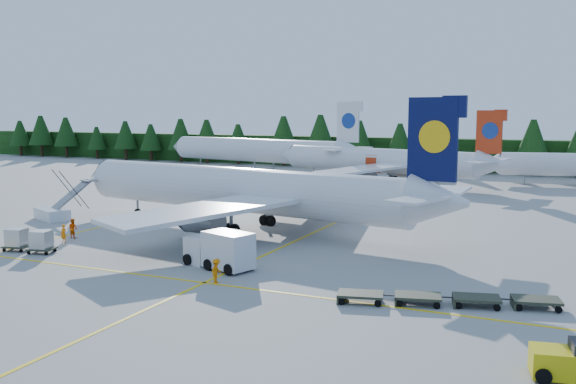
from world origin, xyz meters
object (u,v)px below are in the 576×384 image
at_px(airliner_red, 374,161).
at_px(airstairs, 55,211).
at_px(airliner_navy, 231,190).
at_px(service_truck, 218,249).
at_px(baggage_tug, 569,361).

distance_m(airliner_red, airstairs, 51.49).
bearing_deg(airstairs, airliner_navy, 34.37).
relative_size(service_truck, baggage_tug, 1.88).
height_order(airliner_red, service_truck, airliner_red).
distance_m(service_truck, baggage_tug, 25.70).
bearing_deg(airstairs, airliner_red, 91.44).
bearing_deg(airliner_red, airliner_navy, -76.53).
relative_size(airliner_red, baggage_tug, 11.95).
distance_m(airliner_navy, service_truck, 16.12).
bearing_deg(service_truck, airliner_navy, 134.11).
xyz_separation_m(airliner_navy, airstairs, (-19.14, -3.33, -2.84)).
distance_m(airliner_navy, baggage_tug, 39.45).
distance_m(airliner_navy, airliner_red, 44.00).
height_order(airstairs, baggage_tug, airstairs).
bearing_deg(airstairs, baggage_tug, 0.85).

